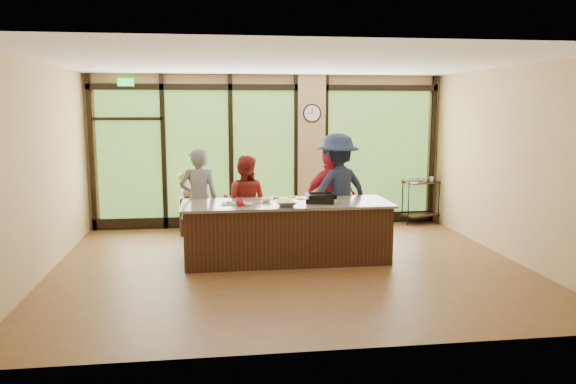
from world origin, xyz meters
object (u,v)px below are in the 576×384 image
object	(u,v)px
island_base	(287,233)
flower_stand	(189,216)
bar_cart	(421,196)
cook_left	(199,200)
roasting_pan	(321,200)
cook_right	(337,191)

from	to	relation	value
island_base	flower_stand	size ratio (longest dim) A/B	4.38
flower_stand	bar_cart	world-z (taller)	bar_cart
cook_left	flower_stand	xyz separation A→B (m)	(-0.21, 1.27, -0.51)
island_base	roasting_pan	bearing A→B (deg)	-11.05
cook_left	roasting_pan	bearing A→B (deg)	153.10
island_base	bar_cart	xyz separation A→B (m)	(3.10, 2.45, 0.13)
cook_right	bar_cart	xyz separation A→B (m)	(2.14, 1.68, -0.39)
island_base	flower_stand	distance (m)	2.57
island_base	bar_cart	world-z (taller)	bar_cart
island_base	bar_cart	distance (m)	3.95
island_base	flower_stand	world-z (taller)	island_base
island_base	cook_right	size ratio (longest dim) A/B	1.60
cook_right	roasting_pan	world-z (taller)	cook_right
cook_left	roasting_pan	size ratio (longest dim) A/B	4.08
island_base	cook_left	world-z (taller)	cook_left
cook_right	flower_stand	bearing A→B (deg)	-49.43
island_base	cook_left	xyz separation A→B (m)	(-1.35, 0.77, 0.42)
cook_left	cook_right	distance (m)	2.32
roasting_pan	flower_stand	distance (m)	3.05
cook_right	bar_cart	distance (m)	2.75
cook_left	roasting_pan	world-z (taller)	cook_left
bar_cart	flower_stand	bearing A→B (deg)	167.02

